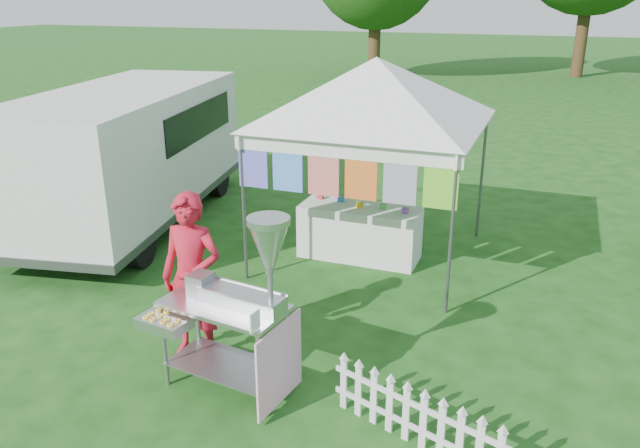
% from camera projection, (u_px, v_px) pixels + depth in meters
% --- Properties ---
extents(ground, '(120.00, 120.00, 0.00)m').
position_uv_depth(ground, '(276.00, 377.00, 6.62)').
color(ground, '#184213').
rests_on(ground, ground).
extents(canopy_main, '(4.24, 4.24, 3.45)m').
position_uv_depth(canopy_main, '(377.00, 58.00, 8.64)').
color(canopy_main, '#59595E').
rests_on(canopy_main, ground).
extents(donut_cart, '(1.49, 0.92, 1.94)m').
position_uv_depth(donut_cart, '(239.00, 292.00, 5.96)').
color(donut_cart, gray).
rests_on(donut_cart, ground).
extents(vendor, '(0.72, 0.50, 1.90)m').
position_uv_depth(vendor, '(192.00, 278.00, 6.72)').
color(vendor, red).
rests_on(vendor, ground).
extents(cargo_van, '(3.24, 5.90, 2.32)m').
position_uv_depth(cargo_van, '(130.00, 151.00, 10.81)').
color(cargo_van, silver).
rests_on(cargo_van, ground).
extents(picket_fence, '(1.70, 0.63, 0.56)m').
position_uv_depth(picket_fence, '(415.00, 418.00, 5.54)').
color(picket_fence, silver).
rests_on(picket_fence, ground).
extents(display_table, '(1.80, 0.70, 0.82)m').
position_uv_depth(display_table, '(360.00, 232.00, 9.49)').
color(display_table, white).
rests_on(display_table, ground).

